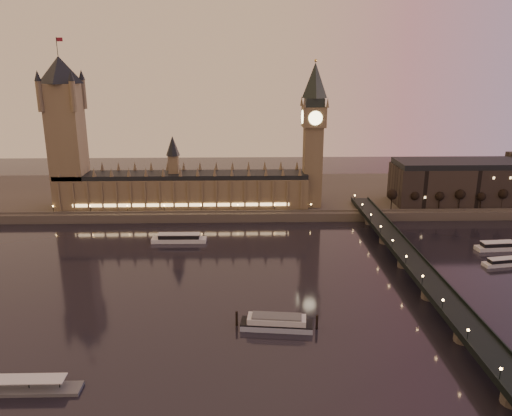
{
  "coord_description": "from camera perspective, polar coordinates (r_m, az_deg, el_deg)",
  "views": [
    {
      "loc": [
        4.12,
        -232.27,
        107.9
      ],
      "look_at": [
        11.0,
        35.0,
        29.61
      ],
      "focal_mm": 35.0,
      "sensor_mm": 36.0,
      "label": 1
    }
  ],
  "objects": [
    {
      "name": "cruise_boat_c",
      "position": [
        331.79,
        25.89,
        -3.95
      ],
      "size": [
        26.57,
        9.12,
        5.22
      ],
      "rotation": [
        0.0,
        0.0,
        0.08
      ],
      "color": "silver",
      "rests_on": "ground"
    },
    {
      "name": "city_block",
      "position": [
        419.13,
        25.68,
        2.9
      ],
      "size": [
        155.0,
        45.0,
        34.0
      ],
      "color": "black",
      "rests_on": "ground"
    },
    {
      "name": "cruise_boat_b",
      "position": [
        308.77,
        26.45,
        -5.55
      ],
      "size": [
        24.17,
        9.68,
        4.34
      ],
      "rotation": [
        0.0,
        0.0,
        0.17
      ],
      "color": "silver",
      "rests_on": "ground"
    },
    {
      "name": "bare_tree_2",
      "position": [
        379.73,
        20.04,
        1.32
      ],
      "size": [
        6.63,
        6.63,
        13.49
      ],
      "color": "black",
      "rests_on": "ground"
    },
    {
      "name": "far_embankment",
      "position": [
        411.71,
        2.18,
        1.55
      ],
      "size": [
        560.0,
        130.0,
        6.0
      ],
      "primitive_type": "cube",
      "color": "#423D35",
      "rests_on": "ground"
    },
    {
      "name": "bare_tree_4",
      "position": [
        392.45,
        24.36,
        1.31
      ],
      "size": [
        6.63,
        6.63,
        13.49
      ],
      "color": "black",
      "rests_on": "ground"
    },
    {
      "name": "bare_tree_0",
      "position": [
        369.31,
        15.45,
        1.32
      ],
      "size": [
        6.63,
        6.63,
        13.49
      ],
      "color": "black",
      "rests_on": "ground"
    },
    {
      "name": "bare_tree_1",
      "position": [
        374.22,
        17.78,
        1.32
      ],
      "size": [
        6.63,
        6.63,
        13.49
      ],
      "color": "black",
      "rests_on": "ground"
    },
    {
      "name": "westminster_bridge",
      "position": [
        268.49,
        17.8,
        -6.93
      ],
      "size": [
        13.2,
        260.0,
        15.3
      ],
      "color": "black",
      "rests_on": "ground"
    },
    {
      "name": "big_ben",
      "position": [
        359.46,
        6.6,
        9.19
      ],
      "size": [
        17.68,
        17.68,
        104.0
      ],
      "color": "brown",
      "rests_on": "ground"
    },
    {
      "name": "cruise_boat_a",
      "position": [
        315.19,
        -8.79,
        -3.44
      ],
      "size": [
        34.05,
        7.78,
        5.43
      ],
      "rotation": [
        0.0,
        0.0,
        -0.01
      ],
      "color": "silver",
      "rests_on": "ground"
    },
    {
      "name": "victoria_tower",
      "position": [
        376.8,
        -20.96,
        8.84
      ],
      "size": [
        31.68,
        31.68,
        118.0
      ],
      "color": "brown",
      "rests_on": "ground"
    },
    {
      "name": "palace_of_westminster",
      "position": [
        366.31,
        -8.38,
        2.53
      ],
      "size": [
        180.0,
        26.62,
        52.0
      ],
      "color": "brown",
      "rests_on": "ground"
    },
    {
      "name": "pontoon_pier",
      "position": [
        198.26,
        -25.72,
        -18.04
      ],
      "size": [
        43.58,
        7.26,
        11.62
      ],
      "color": "#595B5E",
      "rests_on": "ground"
    },
    {
      "name": "bare_tree_3",
      "position": [
        385.82,
        22.23,
        1.32
      ],
      "size": [
        6.63,
        6.63,
        13.49
      ],
      "color": "black",
      "rests_on": "ground"
    },
    {
      "name": "moored_barge",
      "position": [
        215.26,
        2.38,
        -12.95
      ],
      "size": [
        34.74,
        11.97,
        6.41
      ],
      "rotation": [
        0.0,
        0.0,
        -0.12
      ],
      "color": "#97A5C0",
      "rests_on": "ground"
    },
    {
      "name": "ground",
      "position": [
        256.15,
        -2.28,
        -8.61
      ],
      "size": [
        700.0,
        700.0,
        0.0
      ],
      "primitive_type": "plane",
      "color": "black",
      "rests_on": "ground"
    },
    {
      "name": "bare_tree_5",
      "position": [
        399.6,
        26.4,
        1.31
      ],
      "size": [
        6.63,
        6.63,
        13.49
      ],
      "color": "black",
      "rests_on": "ground"
    }
  ]
}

